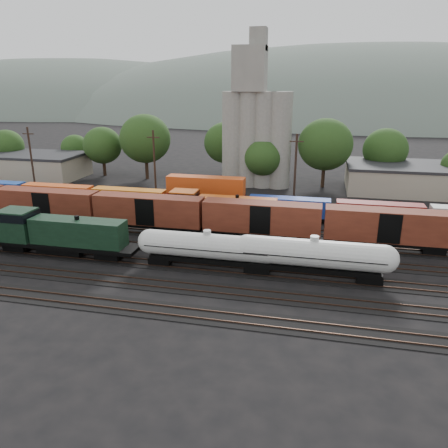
% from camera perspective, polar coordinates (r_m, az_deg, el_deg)
% --- Properties ---
extents(ground, '(600.00, 600.00, 0.00)m').
position_cam_1_polar(ground, '(54.44, -5.34, -3.30)').
color(ground, black).
extents(tracks, '(180.00, 33.20, 0.20)m').
position_cam_1_polar(tracks, '(54.42, -5.35, -3.26)').
color(tracks, black).
rests_on(tracks, ground).
extents(green_locomotive, '(18.93, 3.34, 5.01)m').
position_cam_1_polar(green_locomotive, '(55.42, -21.40, -1.01)').
color(green_locomotive, black).
rests_on(green_locomotive, ground).
extents(tank_car_a, '(16.07, 2.88, 4.21)m').
position_cam_1_polar(tank_car_a, '(47.88, -2.19, -3.08)').
color(tank_car_a, silver).
rests_on(tank_car_a, ground).
extents(tank_car_b, '(16.92, 3.03, 4.43)m').
position_cam_1_polar(tank_car_b, '(46.42, 11.61, -4.00)').
color(tank_car_b, silver).
rests_on(tank_car_b, ground).
extents(orange_locomotive, '(18.49, 3.08, 4.62)m').
position_cam_1_polar(orange_locomotive, '(62.27, -1.13, 2.11)').
color(orange_locomotive, black).
rests_on(orange_locomotive, ground).
extents(boxcar_string, '(153.60, 2.90, 4.20)m').
position_cam_1_polar(boxcar_string, '(57.58, -2.69, 1.26)').
color(boxcar_string, black).
rests_on(boxcar_string, ground).
extents(container_wall, '(163.84, 2.60, 5.80)m').
position_cam_1_polar(container_wall, '(76.19, -18.58, 3.97)').
color(container_wall, black).
rests_on(container_wall, ground).
extents(grain_silo, '(13.40, 5.00, 29.00)m').
position_cam_1_polar(grain_silo, '(85.49, 4.13, 12.36)').
color(grain_silo, gray).
rests_on(grain_silo, ground).
extents(industrial_sheds, '(119.38, 17.26, 5.10)m').
position_cam_1_polar(industrial_sheds, '(85.65, 6.15, 6.43)').
color(industrial_sheds, '#9E937F').
rests_on(industrial_sheds, ground).
extents(tree_band, '(164.97, 22.17, 14.15)m').
position_cam_1_polar(tree_band, '(88.37, 1.64, 10.08)').
color(tree_band, black).
rests_on(tree_band, ground).
extents(utility_poles, '(122.20, 0.36, 12.00)m').
position_cam_1_polar(utility_poles, '(73.18, -0.20, 7.43)').
color(utility_poles, black).
rests_on(utility_poles, ground).
extents(distant_hills, '(860.00, 286.00, 130.00)m').
position_cam_1_polar(distant_hills, '(310.85, 14.21, 10.18)').
color(distant_hills, '#59665B').
rests_on(distant_hills, ground).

